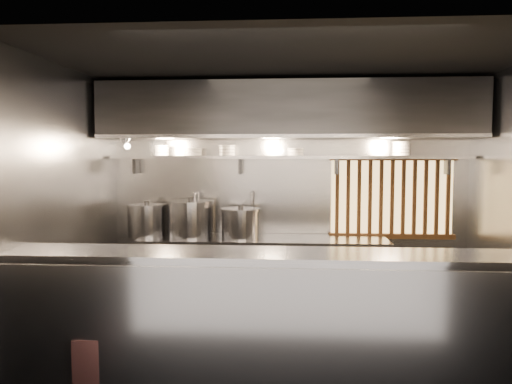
# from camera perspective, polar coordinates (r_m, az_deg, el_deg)

# --- Properties ---
(floor) EXTENTS (4.50, 4.50, 0.00)m
(floor) POSITION_cam_1_polar(r_m,az_deg,el_deg) (5.24, 3.48, -17.10)
(floor) COLOR black
(floor) RESTS_ON ground
(ceiling) EXTENTS (4.50, 4.50, 0.00)m
(ceiling) POSITION_cam_1_polar(r_m,az_deg,el_deg) (4.96, 3.62, 14.62)
(ceiling) COLOR black
(ceiling) RESTS_ON wall_back
(wall_back) EXTENTS (4.50, 0.00, 4.50)m
(wall_back) POSITION_cam_1_polar(r_m,az_deg,el_deg) (6.40, 3.68, -0.32)
(wall_back) COLOR gray
(wall_back) RESTS_ON floor
(wall_left) EXTENTS (0.00, 3.00, 3.00)m
(wall_left) POSITION_cam_1_polar(r_m,az_deg,el_deg) (5.42, -21.00, -1.39)
(wall_left) COLOR gray
(wall_left) RESTS_ON floor
(serving_counter) EXTENTS (4.50, 0.56, 1.13)m
(serving_counter) POSITION_cam_1_polar(r_m,az_deg,el_deg) (4.14, 3.36, -14.60)
(serving_counter) COLOR #98989D
(serving_counter) RESTS_ON floor
(cooking_bench) EXTENTS (3.00, 0.70, 0.90)m
(cooking_bench) POSITION_cam_1_polar(r_m,az_deg,el_deg) (6.19, 0.80, -9.37)
(cooking_bench) COLOR #98989D
(cooking_bench) RESTS_ON floor
(bowl_shelf) EXTENTS (4.40, 0.34, 0.04)m
(bowl_shelf) POSITION_cam_1_polar(r_m,az_deg,el_deg) (6.20, 3.69, 3.98)
(bowl_shelf) COLOR #98989D
(bowl_shelf) RESTS_ON wall_back
(exhaust_hood) EXTENTS (4.40, 0.81, 0.65)m
(exhaust_hood) POSITION_cam_1_polar(r_m,az_deg,el_deg) (6.00, 3.70, 9.17)
(exhaust_hood) COLOR #2D2D30
(exhaust_hood) RESTS_ON ceiling
(wood_screen) EXTENTS (1.56, 0.09, 1.04)m
(wood_screen) POSITION_cam_1_polar(r_m,az_deg,el_deg) (6.48, 15.25, -0.58)
(wood_screen) COLOR #FFCB72
(wood_screen) RESTS_ON wall_back
(faucet_left) EXTENTS (0.04, 0.30, 0.50)m
(faucet_left) POSITION_cam_1_polar(r_m,az_deg,el_deg) (6.39, -6.71, -1.19)
(faucet_left) COLOR silver
(faucet_left) RESTS_ON wall_back
(faucet_right) EXTENTS (0.04, 0.30, 0.50)m
(faucet_right) POSITION_cam_1_polar(r_m,az_deg,el_deg) (6.29, -0.43, -1.24)
(faucet_right) COLOR silver
(faucet_right) RESTS_ON wall_back
(heat_lamp) EXTENTS (0.25, 0.35, 0.20)m
(heat_lamp) POSITION_cam_1_polar(r_m,az_deg,el_deg) (6.05, -14.70, 5.62)
(heat_lamp) COLOR #98989D
(heat_lamp) RESTS_ON exhaust_hood
(pendant_bulb) EXTENTS (0.09, 0.09, 0.19)m
(pendant_bulb) POSITION_cam_1_polar(r_m,az_deg,el_deg) (6.08, 2.74, 4.75)
(pendant_bulb) COLOR #2D2D30
(pendant_bulb) RESTS_ON exhaust_hood
(stock_pot_left) EXTENTS (0.65, 0.65, 0.44)m
(stock_pot_left) POSITION_cam_1_polar(r_m,az_deg,el_deg) (6.36, -12.35, -3.15)
(stock_pot_left) COLOR #98989D
(stock_pot_left) RESTS_ON cooking_bench
(stock_pot_mid) EXTENTS (0.62, 0.62, 0.49)m
(stock_pot_mid) POSITION_cam_1_polar(r_m,az_deg,el_deg) (6.22, -7.47, -3.02)
(stock_pot_mid) COLOR #98989D
(stock_pot_mid) RESTS_ON cooking_bench
(stock_pot_right) EXTENTS (0.50, 0.50, 0.40)m
(stock_pot_right) POSITION_cam_1_polar(r_m,az_deg,el_deg) (6.07, -1.76, -3.56)
(stock_pot_right) COLOR #98989D
(stock_pot_right) RESTS_ON cooking_bench
(red_placard) EXTENTS (0.26, 0.05, 0.36)m
(red_placard) POSITION_cam_1_polar(r_m,az_deg,el_deg) (4.29, -18.54, -18.06)
(red_placard) COLOR red
(red_placard) RESTS_ON serving_counter
(bowl_stack_0) EXTENTS (0.21, 0.21, 0.13)m
(bowl_stack_0) POSITION_cam_1_polar(r_m,az_deg,el_deg) (6.41, -10.75, 4.69)
(bowl_stack_0) COLOR white
(bowl_stack_0) RESTS_ON bowl_shelf
(bowl_stack_1) EXTENTS (0.24, 0.24, 0.09)m
(bowl_stack_1) POSITION_cam_1_polar(r_m,az_deg,el_deg) (6.32, -7.19, 4.56)
(bowl_stack_1) COLOR white
(bowl_stack_1) RESTS_ON bowl_shelf
(bowl_stack_2) EXTENTS (0.21, 0.21, 0.13)m
(bowl_stack_2) POSITION_cam_1_polar(r_m,az_deg,el_deg) (6.25, -3.34, 4.77)
(bowl_stack_2) COLOR white
(bowl_stack_2) RESTS_ON bowl_shelf
(bowl_stack_3) EXTENTS (0.21, 0.21, 0.09)m
(bowl_stack_3) POSITION_cam_1_polar(r_m,az_deg,el_deg) (6.20, 4.55, 4.59)
(bowl_stack_3) COLOR white
(bowl_stack_3) RESTS_ON bowl_shelf
(bowl_stack_4) EXTENTS (0.22, 0.22, 0.17)m
(bowl_stack_4) POSITION_cam_1_polar(r_m,az_deg,el_deg) (6.34, 16.25, 4.77)
(bowl_stack_4) COLOR white
(bowl_stack_4) RESTS_ON bowl_shelf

